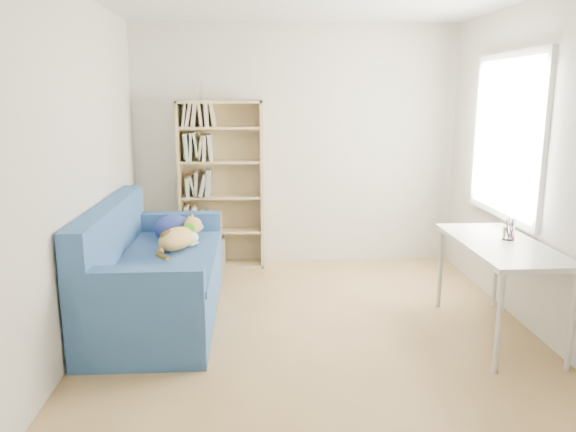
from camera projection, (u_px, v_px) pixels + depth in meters
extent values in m
plane|color=#9E7A47|center=(313.00, 333.00, 4.46)|extent=(4.00, 4.00, 0.00)
cube|color=silver|center=(295.00, 146.00, 6.13)|extent=(3.50, 0.04, 2.60)
cube|color=silver|center=(366.00, 237.00, 2.23)|extent=(3.50, 0.04, 2.60)
cube|color=silver|center=(76.00, 172.00, 4.08)|extent=(0.04, 4.00, 2.60)
cube|color=silver|center=(542.00, 169.00, 4.28)|extent=(0.04, 4.00, 2.60)
cube|color=white|center=(509.00, 137.00, 4.82)|extent=(0.01, 1.20, 1.30)
cube|color=navy|center=(159.00, 289.00, 4.72)|extent=(0.94, 1.99, 0.50)
cube|color=navy|center=(110.00, 233.00, 4.60)|extent=(0.18, 1.99, 0.49)
cube|color=navy|center=(173.00, 224.00, 5.53)|extent=(0.94, 0.18, 0.22)
cube|color=navy|center=(134.00, 284.00, 3.76)|extent=(0.94, 0.18, 0.22)
cube|color=navy|center=(160.00, 258.00, 4.67)|extent=(0.93, 1.83, 0.06)
ellipsoid|color=#2C3B8E|center=(174.00, 229.00, 5.22)|extent=(0.35, 0.38, 0.26)
ellipsoid|color=#B37214|center=(176.00, 239.00, 4.81)|extent=(0.37, 0.52, 0.19)
ellipsoid|color=silver|center=(186.00, 238.00, 4.95)|extent=(0.20, 0.23, 0.12)
ellipsoid|color=#392A0F|center=(171.00, 236.00, 4.75)|extent=(0.21, 0.26, 0.09)
sphere|color=#B37214|center=(184.00, 225.00, 5.13)|extent=(0.17, 0.17, 0.17)
cone|color=#B37214|center=(181.00, 216.00, 5.15)|extent=(0.08, 0.08, 0.08)
cone|color=#B37214|center=(180.00, 218.00, 5.07)|extent=(0.08, 0.09, 0.08)
cylinder|color=#52C226|center=(182.00, 230.00, 5.05)|extent=(0.14, 0.08, 0.13)
cylinder|color=#392A0F|center=(169.00, 252.00, 4.56)|extent=(0.06, 0.18, 0.06)
cube|color=tan|center=(181.00, 186.00, 5.99)|extent=(0.03, 0.28, 1.79)
cube|color=tan|center=(262.00, 185.00, 6.04)|extent=(0.03, 0.28, 1.79)
cube|color=tan|center=(219.00, 102.00, 5.83)|extent=(0.90, 0.28, 0.03)
cube|color=tan|center=(223.00, 264.00, 6.21)|extent=(0.90, 0.28, 0.03)
cube|color=tan|center=(222.00, 184.00, 6.14)|extent=(0.90, 0.02, 1.79)
cube|color=white|center=(501.00, 245.00, 4.28)|extent=(0.60, 1.32, 0.04)
cylinder|color=silver|center=(496.00, 267.00, 4.97)|extent=(0.04, 0.04, 0.71)
cylinder|color=silver|center=(572.00, 322.00, 3.78)|extent=(0.04, 0.04, 0.71)
cylinder|color=silver|center=(440.00, 268.00, 4.94)|extent=(0.04, 0.04, 0.71)
cylinder|color=silver|center=(499.00, 324.00, 3.75)|extent=(0.04, 0.04, 0.71)
cylinder|color=white|center=(509.00, 233.00, 4.35)|extent=(0.09, 0.09, 0.10)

